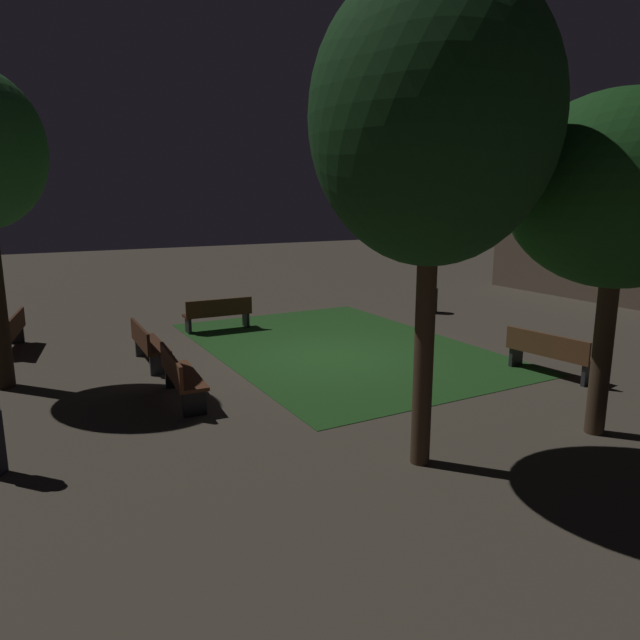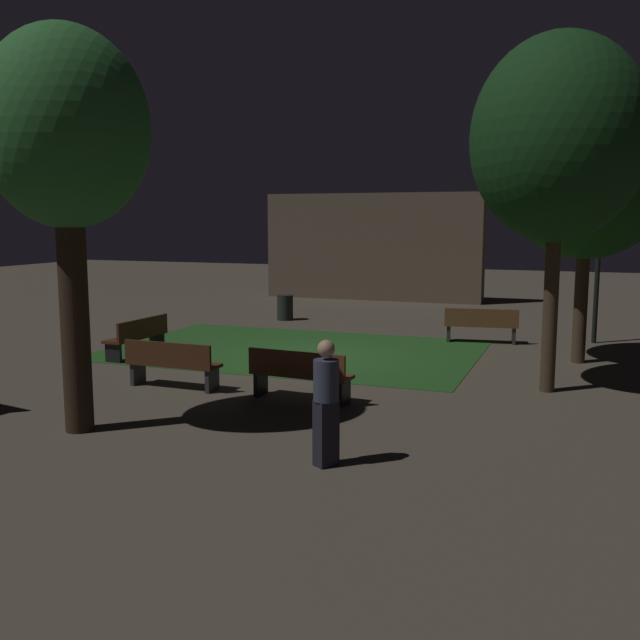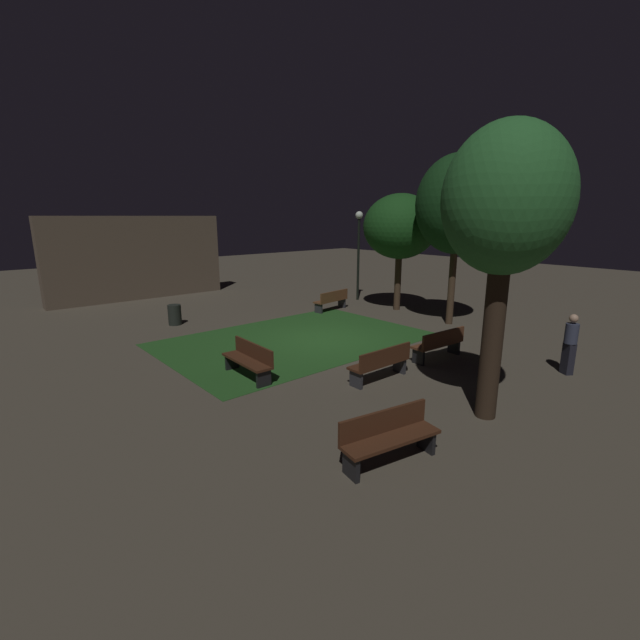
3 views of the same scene
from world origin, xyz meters
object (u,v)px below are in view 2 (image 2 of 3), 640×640
bench_near_trees (172,363)px  tree_tall_center (66,135)px  trash_bin (285,308)px  lamp_post_path_center (600,226)px  tree_back_right (586,195)px  pedestrian (326,400)px  tree_near_wall (558,140)px  bench_path_side (299,373)px  bench_by_lamp (481,324)px  bench_front_left (138,336)px

bench_near_trees → tree_tall_center: bearing=-87.1°
trash_bin → bench_near_trees: bearing=-79.9°
lamp_post_path_center → trash_bin: size_ratio=5.52×
tree_tall_center → trash_bin: 12.43m
tree_back_right → trash_bin: bearing=156.0°
pedestrian → tree_near_wall: bearing=64.6°
bench_path_side → pedestrian: (1.53, -2.88, 0.37)m
bench_near_trees → bench_by_lamp: bearing=56.1°
bench_near_trees → tree_tall_center: size_ratio=0.32×
bench_path_side → bench_front_left: (-4.89, 2.39, 0.00)m
bench_front_left → tree_near_wall: 9.67m
tree_tall_center → tree_near_wall: (6.32, 4.92, 0.19)m
tree_tall_center → tree_back_right: bearing=49.2°
tree_near_wall → trash_bin: bearing=139.9°
bench_front_left → lamp_post_path_center: lamp_post_path_center is taller
tree_tall_center → tree_back_right: size_ratio=1.15×
bench_front_left → tree_tall_center: tree_tall_center is taller
bench_near_trees → pedestrian: 4.99m
bench_front_left → trash_bin: bench_front_left is taller
trash_bin → pedestrian: bearing=-64.5°
bench_front_left → tree_back_right: bearing=16.6°
bench_path_side → pedestrian: bearing=-62.0°
tree_back_right → lamp_post_path_center: 2.85m
bench_by_lamp → tree_tall_center: tree_tall_center is taller
bench_path_side → trash_bin: (-4.11, 8.96, -0.09)m
bench_front_left → bench_by_lamp: (7.00, 4.50, 0.00)m
bench_front_left → tree_tall_center: size_ratio=0.32×
pedestrian → bench_near_trees: bearing=144.6°
bench_path_side → lamp_post_path_center: bearing=58.9°
lamp_post_path_center → tree_back_right: bearing=-97.1°
bench_near_trees → tree_back_right: size_ratio=0.36×
tree_near_wall → trash_bin: size_ratio=8.08×
bench_near_trees → bench_path_side: (2.52, 0.00, 0.00)m
bench_path_side → tree_back_right: (4.43, 5.16, 3.11)m
lamp_post_path_center → trash_bin: 9.30m
bench_by_lamp → tree_tall_center: 11.27m
bench_by_lamp → tree_back_right: bearing=-36.8°
bench_by_lamp → tree_tall_center: size_ratio=0.32×
lamp_post_path_center → tree_tall_center: bearing=-123.9°
bench_front_left → trash_bin: bearing=83.3°
tree_back_right → tree_near_wall: (-0.49, -2.97, 0.84)m
tree_tall_center → pedestrian: bearing=-2.2°
bench_path_side → pedestrian: 3.29m
bench_path_side → lamp_post_path_center: size_ratio=0.43×
pedestrian → trash_bin: bearing=115.5°
trash_bin → bench_path_side: bearing=-65.3°
tree_near_wall → pedestrian: tree_near_wall is taller
bench_path_side → tree_tall_center: (-2.38, -2.73, 3.77)m
tree_back_right → lamp_post_path_center: size_ratio=1.17×
tree_back_right → pedestrian: tree_back_right is taller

